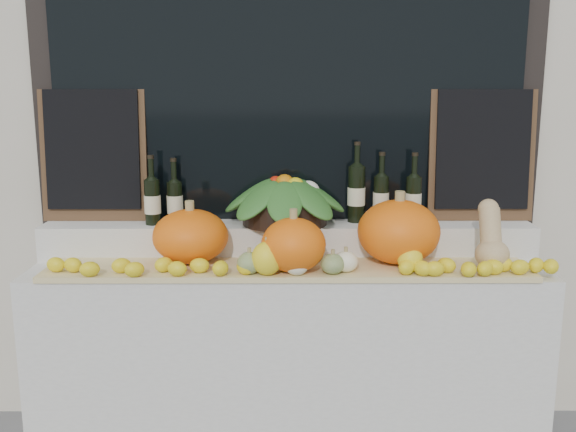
{
  "coord_description": "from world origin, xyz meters",
  "views": [
    {
      "loc": [
        -0.01,
        -1.28,
        1.69
      ],
      "look_at": [
        0.0,
        1.45,
        1.12
      ],
      "focal_mm": 40.0,
      "sensor_mm": 36.0,
      "label": 1
    }
  ],
  "objects_px": {
    "butternut_squash": "(491,240)",
    "produce_bowl": "(285,199)",
    "pumpkin_right": "(399,232)",
    "wine_bottle_tall": "(356,193)",
    "pumpkin_left": "(191,236)"
  },
  "relations": [
    {
      "from": "butternut_squash",
      "to": "produce_bowl",
      "type": "bearing_deg",
      "value": 162.92
    },
    {
      "from": "pumpkin_right",
      "to": "butternut_squash",
      "type": "height_order",
      "value": "butternut_squash"
    },
    {
      "from": "produce_bowl",
      "to": "wine_bottle_tall",
      "type": "height_order",
      "value": "wine_bottle_tall"
    },
    {
      "from": "pumpkin_right",
      "to": "wine_bottle_tall",
      "type": "bearing_deg",
      "value": 124.68
    },
    {
      "from": "pumpkin_right",
      "to": "butternut_squash",
      "type": "relative_size",
      "value": 1.25
    },
    {
      "from": "pumpkin_right",
      "to": "wine_bottle_tall",
      "type": "xyz_separation_m",
      "value": [
        -0.16,
        0.24,
        0.13
      ]
    },
    {
      "from": "pumpkin_right",
      "to": "butternut_squash",
      "type": "xyz_separation_m",
      "value": [
        0.39,
        -0.08,
        -0.02
      ]
    },
    {
      "from": "pumpkin_left",
      "to": "wine_bottle_tall",
      "type": "bearing_deg",
      "value": 16.92
    },
    {
      "from": "pumpkin_right",
      "to": "wine_bottle_tall",
      "type": "height_order",
      "value": "wine_bottle_tall"
    },
    {
      "from": "pumpkin_left",
      "to": "wine_bottle_tall",
      "type": "xyz_separation_m",
      "value": [
        0.76,
        0.23,
        0.15
      ]
    },
    {
      "from": "butternut_squash",
      "to": "produce_bowl",
      "type": "height_order",
      "value": "produce_bowl"
    },
    {
      "from": "butternut_squash",
      "to": "pumpkin_right",
      "type": "bearing_deg",
      "value": 168.59
    },
    {
      "from": "pumpkin_left",
      "to": "butternut_squash",
      "type": "height_order",
      "value": "butternut_squash"
    },
    {
      "from": "pumpkin_right",
      "to": "produce_bowl",
      "type": "relative_size",
      "value": 0.6
    },
    {
      "from": "pumpkin_left",
      "to": "pumpkin_right",
      "type": "xyz_separation_m",
      "value": [
        0.92,
        -0.01,
        0.02
      ]
    }
  ]
}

